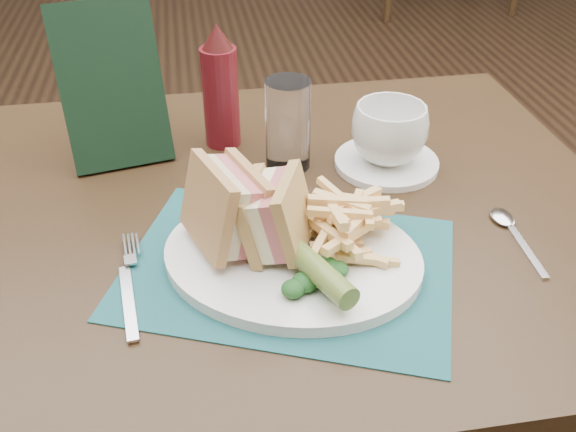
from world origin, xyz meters
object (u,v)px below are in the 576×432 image
Objects in this scene: sandwich_half_a at (208,211)px; drinking_glass at (288,125)px; table_main at (285,391)px; saucer at (386,162)px; plate at (292,257)px; placemat at (288,267)px; sandwich_half_b at (258,212)px; check_presenter at (112,86)px; ketchup_bottle at (220,86)px; coffee_cup at (389,133)px.

drinking_glass reaches higher than sandwich_half_a.
table_main is 0.42m from saucer.
sandwich_half_a reaches higher than plate.
drinking_glass is (0.04, 0.23, 0.06)m from placemat.
table_main is 3.00× the size of plate.
drinking_glass is (0.07, 0.21, 0.00)m from sandwich_half_b.
drinking_glass reaches higher than sandwich_half_b.
check_presenter reaches higher than placemat.
sandwich_half_b reaches higher than plate.
plate reaches higher than placemat.
drinking_glass is at bearing 38.96° from sandwich_half_a.
ketchup_bottle is at bearing 115.88° from sandwich_half_b.
plate is at bearing 47.72° from placemat.
sandwich_half_b is at bearing -113.30° from table_main.
drinking_glass reaches higher than placemat.
table_main is at bearing -70.50° from ketchup_bottle.
plate is at bearing -94.42° from table_main.
check_presenter is at bearing 164.68° from drinking_glass.
ketchup_bottle is (-0.06, 0.18, 0.47)m from table_main.
sandwich_half_b is (0.06, -0.00, -0.01)m from sandwich_half_a.
sandwich_half_a is at bearing -78.29° from check_presenter.
sandwich_half_b is at bearing 175.96° from plate.
saucer is 0.81× the size of ketchup_bottle.
placemat is at bearing -37.93° from sandwich_half_a.
placemat is 3.54× the size of sandwich_half_a.
plate is at bearing -98.06° from drinking_glass.
plate is at bearing -33.09° from sandwich_half_a.
placemat is 0.07m from sandwich_half_b.
ketchup_bottle is (-0.06, 0.31, 0.08)m from plate.
plate is 0.23m from drinking_glass.
sandwich_half_b is at bearing -23.46° from sandwich_half_a.
coffee_cup reaches higher than plate.
ketchup_bottle is 0.81× the size of check_presenter.
plate reaches higher than saucer.
ketchup_bottle is at bearing 98.93° from placemat.
saucer is 1.40× the size of coffee_cup.
placemat is 1.24× the size of plate.
sandwich_half_b is 0.72× the size of drinking_glass.
coffee_cup is at bearing -24.79° from check_presenter.
table_main is 8.59× the size of sandwich_half_a.
placemat is 0.37m from check_presenter.
placemat is at bearing -81.07° from ketchup_bottle.
ketchup_bottle is (-0.05, 0.31, 0.09)m from placemat.
check_presenter is at bearing 124.11° from placemat.
placemat is at bearing -130.85° from saucer.
sandwich_half_a is 0.70× the size of saucer.
placemat is at bearing -130.85° from coffee_cup.
coffee_cup reaches higher than placemat.
plate is at bearing -130.81° from coffee_cup.
placemat is 0.24m from drinking_glass.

